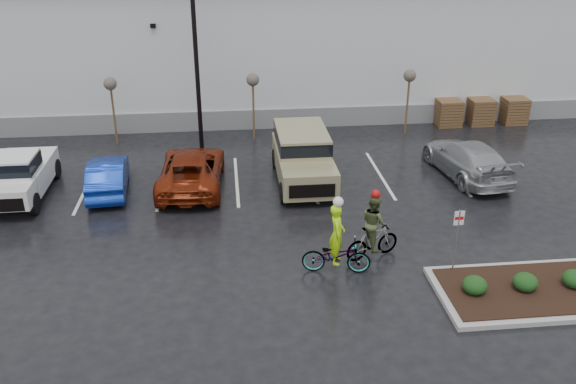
{
  "coord_description": "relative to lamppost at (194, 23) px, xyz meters",
  "views": [
    {
      "loc": [
        -2.82,
        -14.91,
        10.09
      ],
      "look_at": [
        -0.81,
        3.91,
        1.3
      ],
      "focal_mm": 38.0,
      "sensor_mm": 36.0,
      "label": 1
    }
  ],
  "objects": [
    {
      "name": "curb_island",
      "position": [
        11.0,
        -13.0,
        -5.61
      ],
      "size": [
        8.0,
        3.0,
        0.15
      ],
      "primitive_type": "cube",
      "color": "gray",
      "rests_on": "ground"
    },
    {
      "name": "cyclist_olive",
      "position": [
        5.62,
        -10.5,
        -4.83
      ],
      "size": [
        1.89,
        1.12,
        2.36
      ],
      "rotation": [
        0.0,
        0.0,
        1.92
      ],
      "color": "#3F3F44",
      "rests_on": "ground"
    },
    {
      "name": "ground",
      "position": [
        4.0,
        -12.0,
        -5.69
      ],
      "size": [
        120.0,
        120.0,
        0.0
      ],
      "primitive_type": "plane",
      "color": "black",
      "rests_on": "ground"
    },
    {
      "name": "sapling_mid",
      "position": [
        2.5,
        1.0,
        -2.96
      ],
      "size": [
        0.6,
        0.6,
        3.2
      ],
      "color": "#533B21",
      "rests_on": "ground"
    },
    {
      "name": "shrub_a",
      "position": [
        8.0,
        -13.0,
        -5.27
      ],
      "size": [
        0.7,
        0.7,
        0.52
      ],
      "primitive_type": "ellipsoid",
      "color": "black",
      "rests_on": "curb_island"
    },
    {
      "name": "car_far_silver",
      "position": [
        11.03,
        -4.42,
        -4.94
      ],
      "size": [
        2.71,
        5.35,
        1.49
      ],
      "primitive_type": "imported",
      "rotation": [
        0.0,
        0.0,
        3.27
      ],
      "color": "#A3A6AA",
      "rests_on": "ground"
    },
    {
      "name": "pallet_stack_c",
      "position": [
        16.0,
        2.0,
        -5.01
      ],
      "size": [
        1.2,
        1.2,
        1.35
      ],
      "primitive_type": "cube",
      "color": "#533B21",
      "rests_on": "ground"
    },
    {
      "name": "cyclist_hivis",
      "position": [
        4.32,
        -11.22,
        -4.91
      ],
      "size": [
        2.18,
        1.06,
        2.53
      ],
      "rotation": [
        0.0,
        0.0,
        1.4
      ],
      "color": "#3F3F44",
      "rests_on": "ground"
    },
    {
      "name": "warehouse",
      "position": [
        4.0,
        9.99,
        -2.04
      ],
      "size": [
        60.5,
        15.5,
        7.2
      ],
      "color": "silver",
      "rests_on": "ground"
    },
    {
      "name": "car_red",
      "position": [
        -0.27,
        -4.36,
        -4.96
      ],
      "size": [
        2.69,
        5.35,
        1.45
      ],
      "primitive_type": "imported",
      "rotation": [
        0.0,
        0.0,
        3.09
      ],
      "color": "maroon",
      "rests_on": "ground"
    },
    {
      "name": "lamppost",
      "position": [
        0.0,
        0.0,
        0.0
      ],
      "size": [
        0.5,
        1.0,
        9.22
      ],
      "color": "black",
      "rests_on": "ground"
    },
    {
      "name": "pallet_stack_a",
      "position": [
        12.5,
        2.0,
        -5.01
      ],
      "size": [
        1.2,
        1.2,
        1.35
      ],
      "primitive_type": "cube",
      "color": "#533B21",
      "rests_on": "ground"
    },
    {
      "name": "shrub_b",
      "position": [
        9.5,
        -13.0,
        -5.27
      ],
      "size": [
        0.7,
        0.7,
        0.52
      ],
      "primitive_type": "ellipsoid",
      "color": "black",
      "rests_on": "curb_island"
    },
    {
      "name": "mulch_bed",
      "position": [
        11.0,
        -13.0,
        -5.52
      ],
      "size": [
        7.6,
        2.6,
        0.04
      ],
      "primitive_type": "cube",
      "color": "black",
      "rests_on": "curb_island"
    },
    {
      "name": "sapling_east",
      "position": [
        10.0,
        1.0,
        -2.96
      ],
      "size": [
        0.6,
        0.6,
        3.2
      ],
      "color": "#533B21",
      "rests_on": "ground"
    },
    {
      "name": "car_blue",
      "position": [
        -3.51,
        -4.45,
        -5.02
      ],
      "size": [
        1.74,
        4.12,
        1.32
      ],
      "primitive_type": "imported",
      "rotation": [
        0.0,
        0.0,
        3.23
      ],
      "color": "#0E2C9A",
      "rests_on": "ground"
    },
    {
      "name": "pallet_stack_b",
      "position": [
        14.2,
        2.0,
        -5.01
      ],
      "size": [
        1.2,
        1.2,
        1.35
      ],
      "primitive_type": "cube",
      "color": "#533B21",
      "rests_on": "ground"
    },
    {
      "name": "suv_tan",
      "position": [
        4.2,
        -4.4,
        -4.66
      ],
      "size": [
        2.2,
        5.1,
        2.06
      ],
      "primitive_type": null,
      "color": "gray",
      "rests_on": "ground"
    },
    {
      "name": "pickup_white",
      "position": [
        -6.81,
        -4.38,
        -4.71
      ],
      "size": [
        2.1,
        5.2,
        1.96
      ],
      "primitive_type": null,
      "color": "silver",
      "rests_on": "ground"
    },
    {
      "name": "fire_lane_sign",
      "position": [
        7.8,
        -11.8,
        -4.28
      ],
      "size": [
        0.3,
        0.05,
        2.2
      ],
      "color": "gray",
      "rests_on": "ground"
    },
    {
      "name": "shrub_c",
      "position": [
        11.0,
        -13.0,
        -5.27
      ],
      "size": [
        0.7,
        0.7,
        0.52
      ],
      "primitive_type": "ellipsoid",
      "color": "black",
      "rests_on": "curb_island"
    },
    {
      "name": "sapling_west",
      "position": [
        -4.0,
        1.0,
        -2.96
      ],
      "size": [
        0.6,
        0.6,
        3.2
      ],
      "color": "#533B21",
      "rests_on": "ground"
    }
  ]
}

